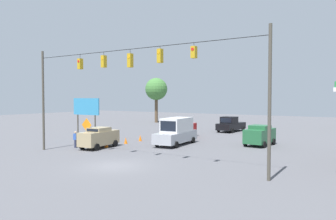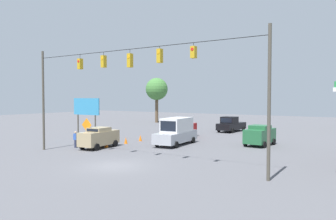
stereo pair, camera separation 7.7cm
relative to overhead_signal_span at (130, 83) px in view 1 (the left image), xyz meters
name	(u,v)px [view 1 (the left image)]	position (x,y,z in m)	size (l,w,h in m)	color
ground_plane	(115,166)	(-0.04, 1.75, -5.89)	(140.00, 140.00, 0.00)	#56565B
overhead_signal_span	(130,83)	(0.00, 0.00, 0.00)	(20.70, 0.38, 8.99)	#4C473D
sedan_green_oncoming_far	(260,135)	(-5.61, -13.34, -4.84)	(2.34, 4.12, 2.03)	#236038
pickup_truck_black_withflow_deep	(231,125)	(1.87, -24.17, -4.91)	(2.61, 5.38, 2.12)	black
sedan_red_withflow_far	(183,129)	(4.19, -14.87, -4.85)	(2.40, 4.47, 1.99)	red
sedan_tan_parked_shoulder	(99,137)	(6.69, -3.48, -4.87)	(2.22, 4.32, 1.95)	tan
box_truck_silver_withflow_mid	(176,131)	(1.71, -9.37, -4.54)	(2.70, 6.15, 2.72)	#A8AAB2
traffic_cone_nearest	(107,144)	(6.38, -4.17, -5.55)	(0.36, 0.36, 0.68)	orange
traffic_cone_second	(126,140)	(6.43, -7.07, -5.55)	(0.36, 0.36, 0.68)	orange
traffic_cone_third	(140,138)	(6.43, -9.51, -5.55)	(0.36, 0.36, 0.68)	orange
roadside_billboard	(86,109)	(12.57, -7.39, -2.46)	(4.03, 0.16, 4.70)	#4C473D
work_zone_sign	(87,127)	(7.50, -2.71, -3.90)	(1.27, 0.06, 2.84)	slate
pedestrian	(76,140)	(8.72, -2.43, -5.11)	(0.40, 0.28, 1.57)	#2D334C
tree_horizon_left	(156,89)	(20.07, -32.05, 0.39)	(4.20, 4.20, 8.47)	brown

